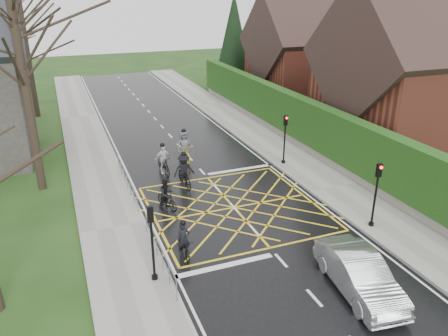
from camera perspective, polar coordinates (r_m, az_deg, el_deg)
ground at (r=22.16m, az=1.31°, el=-5.19°), size 120.00×120.00×0.00m
road at (r=22.16m, az=1.31°, el=-5.18°), size 9.00×80.00×0.01m
sidewalk_right at (r=24.84m, az=14.21°, el=-2.54°), size 3.00×80.00×0.15m
sidewalk_left at (r=20.83m, az=-14.25°, el=-7.63°), size 3.00×80.00×0.15m
stone_wall at (r=30.26m, az=10.55°, el=2.88°), size 0.50×38.00×0.70m
hedge at (r=29.73m, az=10.79°, el=6.06°), size 0.90×38.00×2.80m
house_near at (r=31.94m, az=24.02°, el=10.52°), size 11.80×9.80×11.30m
house_far at (r=42.89m, az=10.64°, el=14.11°), size 9.80×8.80×10.30m
conifer at (r=48.07m, az=1.29°, el=16.09°), size 4.60×4.60×10.00m
tree_near at (r=24.26m, az=-25.41°, el=14.78°), size 9.24×9.24×11.44m
tree_mid at (r=32.23m, az=-26.86°, el=17.24°), size 10.08×10.08×12.48m
tree_far at (r=40.26m, az=-24.72°, el=16.08°), size 8.40×8.40×10.40m
railing_south at (r=17.66m, az=-8.44°, el=-10.33°), size 0.05×5.04×1.03m
railing_north at (r=24.23m, az=-12.60°, el=-1.19°), size 0.05×6.04×1.03m
traffic_light_ne at (r=27.08m, az=7.92°, el=3.66°), size 0.24×0.31×3.21m
traffic_light_se at (r=20.71m, az=19.16°, el=-3.46°), size 0.24×0.31×3.21m
traffic_light_sw at (r=16.29m, az=-9.34°, el=-9.78°), size 0.24×0.31×3.21m
cyclist_rear at (r=18.26m, az=-5.22°, el=-9.92°), size 0.65×1.69×1.63m
cyclist_back at (r=22.03m, az=-7.51°, el=-3.75°), size 1.01×1.70×1.65m
cyclist_mid at (r=24.40m, az=-5.20°, el=-0.69°), size 1.21×2.08×2.00m
cyclist_front at (r=26.11m, az=-7.91°, el=0.72°), size 1.07×1.97×1.92m
cyclist_lead at (r=28.07m, az=-5.16°, el=2.44°), size 0.94×2.16×2.09m
car at (r=16.89m, az=17.24°, el=-13.09°), size 2.10×4.61×1.47m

